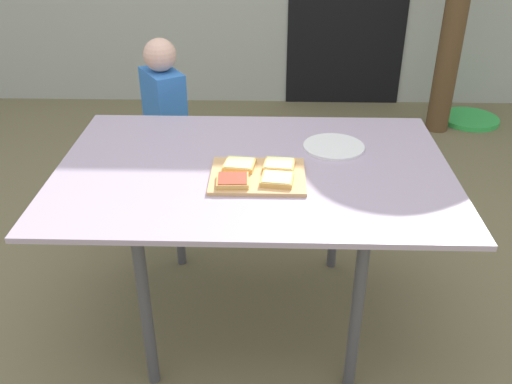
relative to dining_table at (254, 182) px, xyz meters
The scene contains 10 objects.
ground_plane 0.64m from the dining_table, ahead, with size 16.00×16.00×0.00m, color #746A49.
dining_table is the anchor object (origin of this frame).
cutting_board 0.11m from the dining_table, 78.70° to the right, with size 0.33×0.26×0.01m, color tan.
pizza_slice_far_right 0.13m from the dining_table, 18.88° to the right, with size 0.12×0.11×0.02m.
pizza_slice_far_left 0.10m from the dining_table, 146.69° to the right, with size 0.12×0.11×0.02m.
pizza_slice_near_left 0.18m from the dining_table, 113.63° to the right, with size 0.11×0.10×0.02m.
pizza_slice_near_right 0.18m from the dining_table, 58.43° to the right, with size 0.12×0.11×0.02m.
plate_white_right 0.35m from the dining_table, 28.76° to the left, with size 0.23×0.23×0.01m, color white.
child_left 0.85m from the dining_table, 122.03° to the left, with size 0.25×0.28×0.98m.
garden_hose_coil 2.73m from the dining_table, 54.25° to the left, with size 0.42×0.42×0.04m, color green.
Camera 1 is at (0.06, -1.78, 1.62)m, focal length 39.07 mm.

